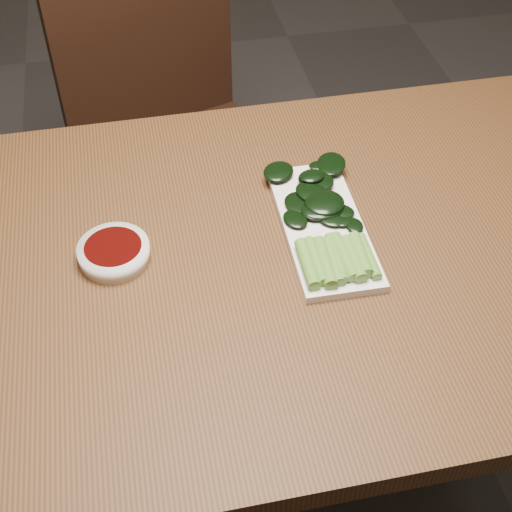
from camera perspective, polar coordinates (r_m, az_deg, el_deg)
name	(u,v)px	position (r m, az deg, el deg)	size (l,w,h in m)	color
ground	(253,482)	(1.72, -0.20, -17.65)	(6.00, 6.00, 0.00)	#322F2F
table	(252,285)	(1.16, -0.29, -2.31)	(1.40, 0.80, 0.75)	#482B14
chair_far	(174,136)	(1.80, -6.59, 9.51)	(0.57, 0.57, 0.89)	black
sauce_bowl	(114,252)	(1.11, -11.30, 0.29)	(0.11, 0.11, 0.03)	white
serving_plate	(323,227)	(1.15, 5.36, 2.36)	(0.13, 0.30, 0.01)	white
gai_lan	(324,221)	(1.13, 5.50, 2.80)	(0.16, 0.31, 0.02)	#5A8F31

